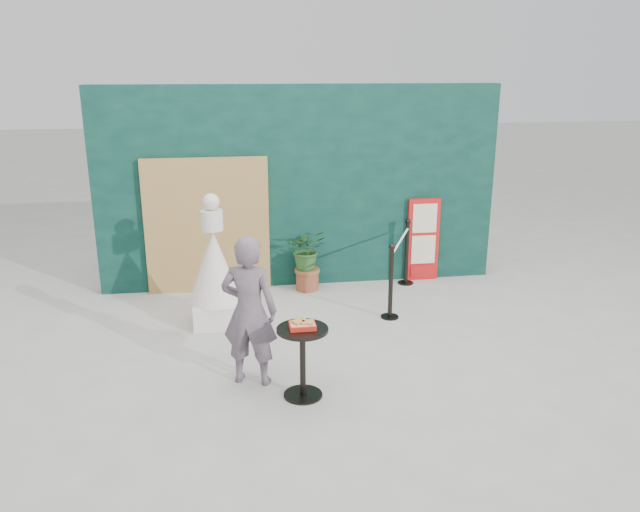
% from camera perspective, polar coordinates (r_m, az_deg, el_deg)
% --- Properties ---
extents(ground, '(60.00, 60.00, 0.00)m').
position_cam_1_polar(ground, '(6.96, 1.54, -10.79)').
color(ground, '#ADAAA5').
rests_on(ground, ground).
extents(back_wall, '(6.00, 0.30, 3.00)m').
position_cam_1_polar(back_wall, '(9.44, -1.82, 6.32)').
color(back_wall, black).
rests_on(back_wall, ground).
extents(bamboo_fence, '(1.80, 0.08, 2.00)m').
position_cam_1_polar(bamboo_fence, '(9.27, -10.26, 2.71)').
color(bamboo_fence, tan).
rests_on(bamboo_fence, ground).
extents(woman, '(0.68, 0.55, 1.62)m').
position_cam_1_polar(woman, '(6.52, -6.49, -5.03)').
color(woman, slate).
rests_on(woman, ground).
extents(menu_board, '(0.50, 0.07, 1.30)m').
position_cam_1_polar(menu_board, '(9.85, 9.41, 1.48)').
color(menu_board, red).
rests_on(menu_board, ground).
extents(statue, '(0.68, 0.68, 1.74)m').
position_cam_1_polar(statue, '(8.10, -9.62, -1.49)').
color(statue, silver).
rests_on(statue, ground).
extents(cafe_table, '(0.52, 0.52, 0.75)m').
position_cam_1_polar(cafe_table, '(6.33, -1.60, -8.71)').
color(cafe_table, black).
rests_on(cafe_table, ground).
extents(food_basket, '(0.26, 0.19, 0.11)m').
position_cam_1_polar(food_basket, '(6.21, -1.60, -6.29)').
color(food_basket, red).
rests_on(food_basket, cafe_table).
extents(planter, '(0.56, 0.49, 0.95)m').
position_cam_1_polar(planter, '(9.29, -1.19, 0.13)').
color(planter, '#945530').
rests_on(planter, ground).
extents(stanchion_barrier, '(0.84, 1.54, 1.03)m').
position_cam_1_polar(stanchion_barrier, '(8.98, 7.27, -0.98)').
color(stanchion_barrier, black).
rests_on(stanchion_barrier, ground).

